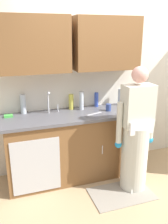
{
  "coord_description": "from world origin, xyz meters",
  "views": [
    {
      "loc": [
        -1.45,
        -2.33,
        1.98
      ],
      "look_at": [
        -0.47,
        0.55,
        1.0
      ],
      "focal_mm": 39.14,
      "sensor_mm": 36.0,
      "label": 1
    }
  ],
  "objects_px": {
    "bottle_soap": "(120,97)",
    "bottle_dish_liquid": "(23,104)",
    "person_at_sink": "(135,140)",
    "bottle_water_short": "(71,102)",
    "bottle_water_tall": "(96,100)",
    "sponge": "(8,116)",
    "cup_by_sink": "(108,107)",
    "knife_on_counter": "(94,114)",
    "sink": "(54,117)",
    "bottle_cleaner_spray": "(81,101)"
  },
  "relations": [
    {
      "from": "cup_by_sink",
      "to": "sink",
      "type": "bearing_deg",
      "value": 177.49
    },
    {
      "from": "bottle_dish_liquid",
      "to": "sink",
      "type": "bearing_deg",
      "value": -31.99
    },
    {
      "from": "bottle_water_short",
      "to": "cup_by_sink",
      "type": "distance_m",
      "value": 0.54
    },
    {
      "from": "cup_by_sink",
      "to": "knife_on_counter",
      "type": "bearing_deg",
      "value": -163.9
    },
    {
      "from": "bottle_cleaner_spray",
      "to": "bottle_water_tall",
      "type": "relative_size",
      "value": 1.25
    },
    {
      "from": "bottle_soap",
      "to": "sink",
      "type": "bearing_deg",
      "value": -170.4
    },
    {
      "from": "knife_on_counter",
      "to": "person_at_sink",
      "type": "bearing_deg",
      "value": -65.96
    },
    {
      "from": "bottle_water_short",
      "to": "bottle_cleaner_spray",
      "type": "distance_m",
      "value": 0.15
    },
    {
      "from": "person_at_sink",
      "to": "bottle_water_tall",
      "type": "height_order",
      "value": "person_at_sink"
    },
    {
      "from": "cup_by_sink",
      "to": "bottle_water_short",
      "type": "bearing_deg",
      "value": 153.13
    },
    {
      "from": "bottle_soap",
      "to": "bottle_water_short",
      "type": "distance_m",
      "value": 0.77
    },
    {
      "from": "person_at_sink",
      "to": "bottle_soap",
      "type": "relative_size",
      "value": 6.44
    },
    {
      "from": "bottle_water_tall",
      "to": "sponge",
      "type": "relative_size",
      "value": 1.93
    },
    {
      "from": "bottle_water_tall",
      "to": "cup_by_sink",
      "type": "bearing_deg",
      "value": -72.03
    },
    {
      "from": "sink",
      "to": "bottle_water_tall",
      "type": "relative_size",
      "value": 2.36
    },
    {
      "from": "person_at_sink",
      "to": "bottle_water_tall",
      "type": "bearing_deg",
      "value": 107.05
    },
    {
      "from": "cup_by_sink",
      "to": "knife_on_counter",
      "type": "relative_size",
      "value": 0.41
    },
    {
      "from": "person_at_sink",
      "to": "knife_on_counter",
      "type": "distance_m",
      "value": 0.65
    },
    {
      "from": "bottle_water_short",
      "to": "bottle_cleaner_spray",
      "type": "xyz_separation_m",
      "value": [
        0.13,
        -0.06,
        0.02
      ]
    },
    {
      "from": "sponge",
      "to": "sink",
      "type": "bearing_deg",
      "value": -13.23
    },
    {
      "from": "bottle_soap",
      "to": "knife_on_counter",
      "type": "distance_m",
      "value": 0.61
    },
    {
      "from": "sink",
      "to": "knife_on_counter",
      "type": "distance_m",
      "value": 0.55
    },
    {
      "from": "knife_on_counter",
      "to": "bottle_soap",
      "type": "bearing_deg",
      "value": 10.8
    },
    {
      "from": "person_at_sink",
      "to": "knife_on_counter",
      "type": "bearing_deg",
      "value": 131.43
    },
    {
      "from": "bottle_soap",
      "to": "knife_on_counter",
      "type": "relative_size",
      "value": 1.05
    },
    {
      "from": "bottle_dish_liquid",
      "to": "bottle_water_tall",
      "type": "xyz_separation_m",
      "value": [
        1.06,
        -0.01,
        -0.03
      ]
    },
    {
      "from": "bottle_soap",
      "to": "bottle_dish_liquid",
      "type": "xyz_separation_m",
      "value": [
        -1.43,
        0.05,
        0.01
      ]
    },
    {
      "from": "bottle_soap",
      "to": "bottle_cleaner_spray",
      "type": "relative_size",
      "value": 0.95
    },
    {
      "from": "bottle_water_short",
      "to": "cup_by_sink",
      "type": "bearing_deg",
      "value": -26.87
    },
    {
      "from": "person_at_sink",
      "to": "bottle_cleaner_spray",
      "type": "bearing_deg",
      "value": 125.51
    },
    {
      "from": "sink",
      "to": "bottle_cleaner_spray",
      "type": "bearing_deg",
      "value": 18.32
    },
    {
      "from": "sponge",
      "to": "bottle_dish_liquid",
      "type": "bearing_deg",
      "value": 24.66
    },
    {
      "from": "bottle_soap",
      "to": "bottle_dish_liquid",
      "type": "relative_size",
      "value": 0.93
    },
    {
      "from": "sink",
      "to": "cup_by_sink",
      "type": "relative_size",
      "value": 5.13
    },
    {
      "from": "bottle_soap",
      "to": "sponge",
      "type": "bearing_deg",
      "value": -178.35
    },
    {
      "from": "sink",
      "to": "bottle_soap",
      "type": "bearing_deg",
      "value": 9.6
    },
    {
      "from": "bottle_soap",
      "to": "bottle_water_tall",
      "type": "height_order",
      "value": "bottle_soap"
    },
    {
      "from": "person_at_sink",
      "to": "bottle_water_short",
      "type": "height_order",
      "value": "person_at_sink"
    },
    {
      "from": "bottle_water_short",
      "to": "cup_by_sink",
      "type": "height_order",
      "value": "bottle_water_short"
    },
    {
      "from": "bottle_soap",
      "to": "sponge",
      "type": "relative_size",
      "value": 2.29
    },
    {
      "from": "cup_by_sink",
      "to": "bottle_dish_liquid",
      "type": "bearing_deg",
      "value": 167.11
    },
    {
      "from": "bottle_cleaner_spray",
      "to": "bottle_water_tall",
      "type": "height_order",
      "value": "bottle_cleaner_spray"
    },
    {
      "from": "bottle_soap",
      "to": "bottle_cleaner_spray",
      "type": "distance_m",
      "value": 0.63
    },
    {
      "from": "bottle_dish_liquid",
      "to": "knife_on_counter",
      "type": "bearing_deg",
      "value": -20.12
    },
    {
      "from": "bottle_soap",
      "to": "bottle_dish_liquid",
      "type": "bearing_deg",
      "value": 178.13
    },
    {
      "from": "cup_by_sink",
      "to": "sponge",
      "type": "height_order",
      "value": "cup_by_sink"
    },
    {
      "from": "bottle_dish_liquid",
      "to": "cup_by_sink",
      "type": "distance_m",
      "value": 1.18
    },
    {
      "from": "cup_by_sink",
      "to": "sponge",
      "type": "relative_size",
      "value": 0.89
    },
    {
      "from": "bottle_water_short",
      "to": "bottle_water_tall",
      "type": "relative_size",
      "value": 1.04
    },
    {
      "from": "sink",
      "to": "sponge",
      "type": "relative_size",
      "value": 4.55
    }
  ]
}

